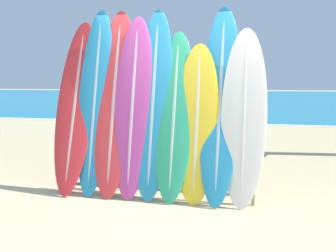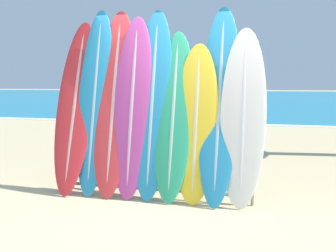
% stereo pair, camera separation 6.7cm
% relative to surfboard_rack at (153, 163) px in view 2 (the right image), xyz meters
% --- Properties ---
extents(ground_plane, '(160.00, 160.00, 0.00)m').
position_rel_surfboard_rack_xyz_m(ground_plane, '(0.29, -0.63, -0.47)').
color(ground_plane, '#CCB789').
extents(ocean_water, '(120.00, 60.00, 0.01)m').
position_rel_surfboard_rack_xyz_m(ocean_water, '(0.29, 39.03, -0.47)').
color(ocean_water, teal).
rests_on(ocean_water, ground_plane).
extents(surfboard_rack, '(2.67, 0.04, 0.87)m').
position_rel_surfboard_rack_xyz_m(surfboard_rack, '(0.00, 0.00, 0.00)').
color(surfboard_rack, gray).
rests_on(surfboard_rack, ground_plane).
extents(surfboard_slot_0, '(0.56, 0.82, 2.44)m').
position_rel_surfboard_rack_xyz_m(surfboard_slot_0, '(-1.16, 0.08, 0.75)').
color(surfboard_slot_0, red).
rests_on(surfboard_slot_0, ground_plane).
extents(surfboard_slot_1, '(0.50, 0.65, 2.59)m').
position_rel_surfboard_rack_xyz_m(surfboard_slot_1, '(-0.86, 0.08, 0.82)').
color(surfboard_slot_1, teal).
rests_on(surfboard_slot_1, ground_plane).
extents(surfboard_slot_2, '(0.58, 0.70, 2.56)m').
position_rel_surfboard_rack_xyz_m(surfboard_slot_2, '(-0.57, 0.07, 0.81)').
color(surfboard_slot_2, red).
rests_on(surfboard_slot_2, ground_plane).
extents(surfboard_slot_3, '(0.55, 0.61, 2.46)m').
position_rel_surfboard_rack_xyz_m(surfboard_slot_3, '(-0.29, 0.04, 0.76)').
color(surfboard_slot_3, '#B23D8E').
rests_on(surfboard_slot_3, ground_plane).
extents(surfboard_slot_4, '(0.52, 0.65, 2.55)m').
position_rel_surfboard_rack_xyz_m(surfboard_slot_4, '(-0.02, 0.06, 0.80)').
color(surfboard_slot_4, teal).
rests_on(surfboard_slot_4, ground_plane).
extents(surfboard_slot_5, '(0.52, 0.66, 2.24)m').
position_rel_surfboard_rack_xyz_m(surfboard_slot_5, '(0.28, 0.03, 0.65)').
color(surfboard_slot_5, '#289E70').
rests_on(surfboard_slot_5, ground_plane).
extents(surfboard_slot_6, '(0.58, 0.51, 2.07)m').
position_rel_surfboard_rack_xyz_m(surfboard_slot_6, '(0.58, 0.01, 0.56)').
color(surfboard_slot_6, yellow).
rests_on(surfboard_slot_6, ground_plane).
extents(surfboard_slot_7, '(0.53, 0.86, 2.58)m').
position_rel_surfboard_rack_xyz_m(surfboard_slot_7, '(0.87, 0.11, 0.81)').
color(surfboard_slot_7, teal).
rests_on(surfboard_slot_7, ground_plane).
extents(surfboard_slot_8, '(0.57, 0.58, 2.25)m').
position_rel_surfboard_rack_xyz_m(surfboard_slot_8, '(1.18, 0.03, 0.65)').
color(surfboard_slot_8, silver).
rests_on(surfboard_slot_8, ground_plane).
extents(person_near_water, '(0.26, 0.29, 1.72)m').
position_rel_surfboard_rack_xyz_m(person_near_water, '(0.30, 8.44, 0.46)').
color(person_near_water, tan).
rests_on(person_near_water, ground_plane).
extents(person_mid_beach, '(0.25, 0.28, 1.65)m').
position_rel_surfboard_rack_xyz_m(person_mid_beach, '(0.56, 3.49, 0.43)').
color(person_mid_beach, '#846047').
rests_on(person_mid_beach, ground_plane).
extents(person_far_left, '(0.24, 0.29, 1.75)m').
position_rel_surfboard_rack_xyz_m(person_far_left, '(-1.24, 6.62, 0.48)').
color(person_far_left, beige).
rests_on(person_far_left, ground_plane).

